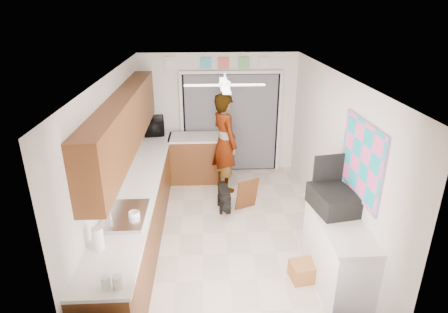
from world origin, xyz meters
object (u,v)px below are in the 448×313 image
object	(u,v)px
cup	(134,216)
cardboard_box	(306,271)
paper_towel_roll	(98,238)
dog	(224,198)
microwave	(154,125)
suitcase	(333,200)
man	(225,143)

from	to	relation	value
cup	cardboard_box	xyz separation A→B (m)	(2.17, -0.06, -0.87)
paper_towel_roll	dog	xyz separation A→B (m)	(1.47, 2.36, -0.84)
microwave	cup	size ratio (longest dim) A/B	4.23
cardboard_box	dog	size ratio (longest dim) A/B	0.67
suitcase	microwave	bearing A→B (deg)	119.45
microwave	cardboard_box	size ratio (longest dim) A/B	1.49
microwave	suitcase	bearing A→B (deg)	-148.59
paper_towel_roll	cardboard_box	bearing A→B (deg)	11.75
dog	microwave	bearing A→B (deg)	126.78
cup	dog	xyz separation A→B (m)	(1.19, 1.79, -0.76)
cardboard_box	man	world-z (taller)	man
cup	cardboard_box	size ratio (longest dim) A/B	0.35
cup	man	size ratio (longest dim) A/B	0.07
paper_towel_roll	cardboard_box	xyz separation A→B (m)	(2.45, 0.51, -0.94)
dog	suitcase	bearing A→B (deg)	-56.72
man	microwave	bearing A→B (deg)	39.27
suitcase	cardboard_box	size ratio (longest dim) A/B	1.60
microwave	dog	size ratio (longest dim) A/B	1.00
microwave	suitcase	size ratio (longest dim) A/B	0.93
cup	paper_towel_roll	size ratio (longest dim) A/B	0.54
microwave	man	distance (m)	1.57
man	suitcase	bearing A→B (deg)	-177.66
cup	paper_towel_roll	distance (m)	0.64
microwave	cardboard_box	xyz separation A→B (m)	(2.32, -3.37, -0.98)
cardboard_box	dog	world-z (taller)	dog
man	dog	bearing A→B (deg)	151.82
paper_towel_roll	dog	size ratio (longest dim) A/B	0.44
microwave	cardboard_box	bearing A→B (deg)	-153.68
cardboard_box	paper_towel_roll	bearing A→B (deg)	-168.25
cup	paper_towel_roll	xyz separation A→B (m)	(-0.28, -0.57, 0.07)
microwave	cup	xyz separation A→B (m)	(0.15, -3.31, -0.11)
suitcase	cardboard_box	bearing A→B (deg)	-160.33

